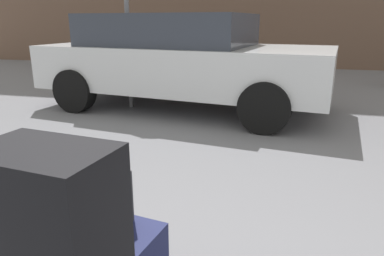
% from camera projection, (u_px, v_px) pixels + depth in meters
% --- Properties ---
extents(duffel_bag_charcoal_topmost_pile, '(0.41, 0.33, 0.20)m').
position_uv_depth(duffel_bag_charcoal_topmost_pile, '(69.00, 201.00, 1.26)').
color(duffel_bag_charcoal_topmost_pile, '#2D2D33').
rests_on(duffel_bag_charcoal_topmost_pile, duffel_bag_navy_center).
extents(parked_car, '(4.52, 2.42, 1.42)m').
position_uv_depth(parked_car, '(181.00, 59.00, 5.48)').
color(parked_car, silver).
rests_on(parked_car, ground_plane).
extents(no_parking_sign, '(0.49, 0.14, 2.52)m').
position_uv_depth(no_parking_sign, '(127.00, 4.00, 5.29)').
color(no_parking_sign, slate).
rests_on(no_parking_sign, ground_plane).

